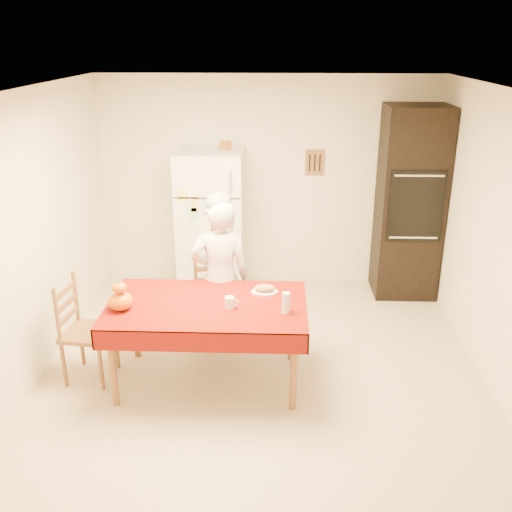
# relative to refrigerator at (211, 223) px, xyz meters

# --- Properties ---
(floor) EXTENTS (4.50, 4.50, 0.00)m
(floor) POSITION_rel_refrigerator_xyz_m (0.65, -1.88, -0.85)
(floor) COLOR #CCB793
(floor) RESTS_ON ground
(room_shell) EXTENTS (4.02, 4.52, 2.51)m
(room_shell) POSITION_rel_refrigerator_xyz_m (0.65, -1.88, 0.77)
(room_shell) COLOR beige
(room_shell) RESTS_ON ground
(refrigerator) EXTENTS (0.75, 0.74, 1.70)m
(refrigerator) POSITION_rel_refrigerator_xyz_m (0.00, 0.00, 0.00)
(refrigerator) COLOR white
(refrigerator) RESTS_ON floor
(oven_cabinet) EXTENTS (0.70, 0.62, 2.20)m
(oven_cabinet) POSITION_rel_refrigerator_xyz_m (2.28, 0.05, 0.25)
(oven_cabinet) COLOR black
(oven_cabinet) RESTS_ON floor
(dining_table) EXTENTS (1.70, 1.00, 0.76)m
(dining_table) POSITION_rel_refrigerator_xyz_m (0.18, -1.95, -0.16)
(dining_table) COLOR brown
(dining_table) RESTS_ON floor
(chair_far) EXTENTS (0.50, 0.48, 0.95)m
(chair_far) POSITION_rel_refrigerator_xyz_m (0.16, -1.16, -0.34)
(chair_far) COLOR brown
(chair_far) RESTS_ON floor
(chair_left) EXTENTS (0.44, 0.46, 0.95)m
(chair_left) POSITION_rel_refrigerator_xyz_m (-0.95, -1.92, -0.34)
(chair_left) COLOR brown
(chair_left) RESTS_ON floor
(seated_woman) EXTENTS (0.61, 0.46, 1.53)m
(seated_woman) POSITION_rel_refrigerator_xyz_m (0.24, -1.40, -0.08)
(seated_woman) COLOR silver
(seated_woman) RESTS_ON floor
(coffee_mug) EXTENTS (0.08, 0.08, 0.10)m
(coffee_mug) POSITION_rel_refrigerator_xyz_m (0.38, -2.03, -0.04)
(coffee_mug) COLOR silver
(coffee_mug) RESTS_ON dining_table
(pumpkin_lower) EXTENTS (0.20, 0.20, 0.15)m
(pumpkin_lower) POSITION_rel_refrigerator_xyz_m (-0.52, -2.09, -0.01)
(pumpkin_lower) COLOR orange
(pumpkin_lower) RESTS_ON dining_table
(pumpkin_upper) EXTENTS (0.12, 0.12, 0.09)m
(pumpkin_upper) POSITION_rel_refrigerator_xyz_m (-0.52, -2.09, 0.11)
(pumpkin_upper) COLOR #E56405
(pumpkin_upper) RESTS_ON pumpkin_lower
(wine_glass) EXTENTS (0.07, 0.07, 0.18)m
(wine_glass) POSITION_rel_refrigerator_xyz_m (0.85, -2.08, -0.00)
(wine_glass) COLOR silver
(wine_glass) RESTS_ON dining_table
(bread_plate) EXTENTS (0.24, 0.24, 0.02)m
(bread_plate) POSITION_rel_refrigerator_xyz_m (0.66, -1.71, -0.08)
(bread_plate) COLOR silver
(bread_plate) RESTS_ON dining_table
(bread_loaf) EXTENTS (0.18, 0.10, 0.06)m
(bread_loaf) POSITION_rel_refrigerator_xyz_m (0.66, -1.71, -0.04)
(bread_loaf) COLOR #957249
(bread_loaf) RESTS_ON bread_plate
(spice_jar_left) EXTENTS (0.05, 0.05, 0.10)m
(spice_jar_left) POSITION_rel_refrigerator_xyz_m (0.14, 0.05, 0.90)
(spice_jar_left) COLOR brown
(spice_jar_left) RESTS_ON refrigerator
(spice_jar_mid) EXTENTS (0.05, 0.05, 0.10)m
(spice_jar_mid) POSITION_rel_refrigerator_xyz_m (0.18, 0.05, 0.90)
(spice_jar_mid) COLOR #8F601A
(spice_jar_mid) RESTS_ON refrigerator
(spice_jar_right) EXTENTS (0.05, 0.05, 0.10)m
(spice_jar_right) POSITION_rel_refrigerator_xyz_m (0.22, 0.05, 0.90)
(spice_jar_right) COLOR brown
(spice_jar_right) RESTS_ON refrigerator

